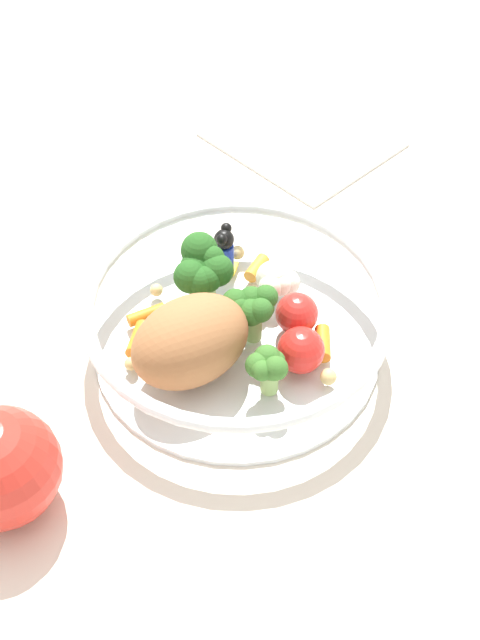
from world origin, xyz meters
TOP-DOWN VIEW (x-y plane):
  - ground_plane at (0.00, 0.00)m, footprint 2.40×2.40m
  - food_container at (-0.01, 0.00)m, footprint 0.21×0.21m
  - folded_napkin at (0.18, -0.15)m, footprint 0.18×0.16m

SIDE VIEW (x-z plane):
  - ground_plane at x=0.00m, z-range 0.00..0.00m
  - folded_napkin at x=0.18m, z-range 0.00..0.01m
  - food_container at x=-0.01m, z-range 0.00..0.06m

